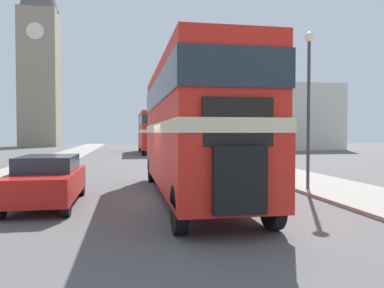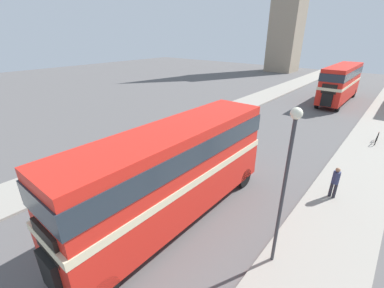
# 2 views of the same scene
# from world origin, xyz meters

# --- Properties ---
(ground_plane) EXTENTS (120.00, 120.00, 0.00)m
(ground_plane) POSITION_xyz_m (0.00, 0.00, 0.00)
(ground_plane) COLOR #565454
(sidewalk_right) EXTENTS (3.50, 120.00, 0.12)m
(sidewalk_right) POSITION_xyz_m (6.75, 0.00, 0.06)
(sidewalk_right) COLOR gray
(sidewalk_right) RESTS_ON ground_plane
(double_decker_bus) EXTENTS (2.48, 10.93, 4.42)m
(double_decker_bus) POSITION_xyz_m (0.92, 0.31, 2.63)
(double_decker_bus) COLOR red
(double_decker_bus) RESTS_ON ground_plane
(bus_distant) EXTENTS (2.46, 10.92, 4.39)m
(bus_distant) POSITION_xyz_m (1.45, 28.78, 2.61)
(bus_distant) COLOR red
(bus_distant) RESTS_ON ground_plane
(car_parked_near) EXTENTS (1.84, 4.33, 1.52)m
(car_parked_near) POSITION_xyz_m (-3.70, -0.21, 0.78)
(car_parked_near) COLOR red
(car_parked_near) RESTS_ON ground_plane
(pedestrian_walking) EXTENTS (0.34, 0.34, 1.70)m
(pedestrian_walking) POSITION_xyz_m (6.12, 6.54, 1.08)
(pedestrian_walking) COLOR #282833
(pedestrian_walking) RESTS_ON sidewalk_right
(bicycle_on_pavement) EXTENTS (0.05, 1.76, 0.78)m
(bicycle_on_pavement) POSITION_xyz_m (6.94, 16.48, 0.48)
(bicycle_on_pavement) COLOR black
(bicycle_on_pavement) RESTS_ON sidewalk_right
(street_lamp) EXTENTS (0.36, 0.36, 5.86)m
(street_lamp) POSITION_xyz_m (5.44, 0.78, 3.96)
(street_lamp) COLOR #38383D
(street_lamp) RESTS_ON sidewalk_right
(church_tower) EXTENTS (6.00, 6.00, 34.84)m
(church_tower) POSITION_xyz_m (-14.82, 51.40, 17.83)
(church_tower) COLOR gray
(church_tower) RESTS_ON ground_plane
(shop_building_block) EXTENTS (17.04, 9.33, 8.50)m
(shop_building_block) POSITION_xyz_m (18.01, 35.78, 4.25)
(shop_building_block) COLOR beige
(shop_building_block) RESTS_ON ground_plane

